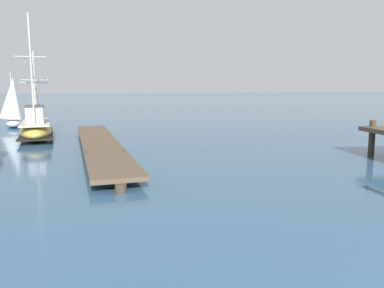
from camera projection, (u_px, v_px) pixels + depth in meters
The scene contains 3 objects.
floating_dock at pixel (100, 143), 19.22m from camera, with size 3.18×16.74×0.53m.
fishing_boat_0 at pixel (36, 128), 23.58m from camera, with size 2.66×7.49×7.26m.
distant_sailboat at pixel (12, 103), 30.17m from camera, with size 2.29×3.50×4.39m.
Camera 1 is at (-4.65, -1.84, 3.19)m, focal length 35.45 mm.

